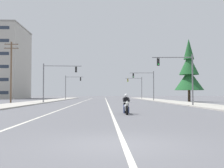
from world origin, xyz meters
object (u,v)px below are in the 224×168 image
(motorcycle_with_rider, at_px, (126,106))
(utility_pole_left_near, at_px, (11,70))
(traffic_signal_near_left, at_px, (55,77))
(conifer_tree_right_verge_far, at_px, (189,73))
(traffic_signal_mid_right, at_px, (147,81))
(traffic_signal_mid_left, at_px, (71,84))
(traffic_signal_far_right, at_px, (137,85))
(traffic_signal_near_right, at_px, (181,72))

(motorcycle_with_rider, bearing_deg, utility_pole_left_near, 122.88)
(motorcycle_with_rider, bearing_deg, traffic_signal_near_left, 111.03)
(traffic_signal_near_left, distance_m, conifer_tree_right_verge_far, 24.28)
(motorcycle_with_rider, bearing_deg, traffic_signal_mid_right, 79.17)
(traffic_signal_mid_left, xyz_separation_m, traffic_signal_far_right, (17.90, 5.81, 0.00))
(traffic_signal_mid_right, bearing_deg, motorcycle_with_rider, -100.83)
(traffic_signal_near_right, distance_m, traffic_signal_mid_left, 43.39)
(traffic_signal_near_left, height_order, traffic_signal_far_right, same)
(traffic_signal_far_right, bearing_deg, traffic_signal_near_left, -116.14)
(traffic_signal_near_left, xyz_separation_m, utility_pole_left_near, (-7.35, 1.60, 1.18))
(motorcycle_with_rider, xyz_separation_m, traffic_signal_mid_right, (7.32, 38.25, 3.52))
(motorcycle_with_rider, height_order, conifer_tree_right_verge_far, conifer_tree_right_verge_far)
(utility_pole_left_near, bearing_deg, traffic_signal_mid_left, 76.71)
(motorcycle_with_rider, height_order, traffic_signal_mid_left, traffic_signal_mid_left)
(traffic_signal_near_left, relative_size, utility_pole_left_near, 0.63)
(traffic_signal_mid_right, distance_m, conifer_tree_right_verge_far, 9.99)
(traffic_signal_mid_right, relative_size, utility_pole_left_near, 0.63)
(traffic_signal_near_right, relative_size, traffic_signal_mid_right, 1.00)
(traffic_signal_near_right, height_order, traffic_signal_mid_left, same)
(traffic_signal_mid_left, bearing_deg, motorcycle_with_rider, -79.09)
(traffic_signal_near_right, relative_size, traffic_signal_far_right, 1.00)
(traffic_signal_mid_right, xyz_separation_m, traffic_signal_far_right, (0.40, 20.43, -0.02))
(motorcycle_with_rider, distance_m, traffic_signal_far_right, 59.29)
(motorcycle_with_rider, xyz_separation_m, traffic_signal_mid_left, (-10.19, 52.87, 3.50))
(traffic_signal_mid_left, bearing_deg, conifer_tree_right_verge_far, -42.20)
(traffic_signal_near_right, bearing_deg, traffic_signal_far_right, 89.90)
(traffic_signal_mid_right, relative_size, traffic_signal_mid_left, 1.00)
(utility_pole_left_near, bearing_deg, conifer_tree_right_verge_far, 9.72)
(traffic_signal_mid_right, relative_size, traffic_signal_far_right, 1.00)
(traffic_signal_mid_right, bearing_deg, traffic_signal_near_left, -139.48)
(traffic_signal_near_right, bearing_deg, traffic_signal_mid_left, 114.26)
(conifer_tree_right_verge_far, bearing_deg, utility_pole_left_near, -170.28)
(motorcycle_with_rider, relative_size, traffic_signal_near_right, 0.35)
(motorcycle_with_rider, distance_m, traffic_signal_near_right, 15.75)
(traffic_signal_near_right, distance_m, traffic_signal_near_left, 20.04)
(traffic_signal_near_right, distance_m, conifer_tree_right_verge_far, 18.78)
(traffic_signal_near_right, height_order, traffic_signal_mid_right, same)
(traffic_signal_near_left, xyz_separation_m, traffic_signal_mid_right, (16.58, 14.16, -0.06))
(traffic_signal_far_right, relative_size, utility_pole_left_near, 0.63)
(traffic_signal_mid_right, height_order, traffic_signal_far_right, same)
(conifer_tree_right_verge_far, bearing_deg, motorcycle_with_rider, -114.37)
(traffic_signal_far_right, xyz_separation_m, conifer_tree_right_verge_far, (6.29, -27.75, 1.23))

